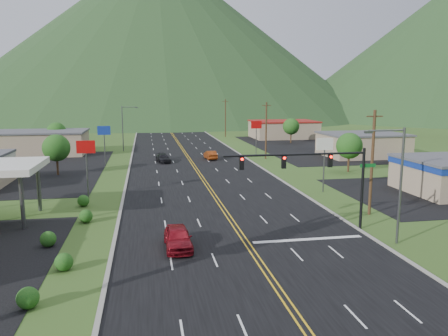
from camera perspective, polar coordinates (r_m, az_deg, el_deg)
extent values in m
plane|color=#324A1A|center=(23.87, 9.93, -19.23)|extent=(500.00, 500.00, 0.00)
cube|color=black|center=(23.87, 9.93, -19.23)|extent=(20.00, 460.00, 0.04)
cylinder|color=black|center=(38.88, 17.60, -2.61)|extent=(0.24, 0.24, 7.00)
cylinder|color=black|center=(35.95, 9.35, 1.76)|extent=(12.00, 0.18, 0.18)
cube|color=#0C591E|center=(38.71, 18.27, 0.31)|extent=(1.40, 0.06, 0.30)
cube|color=black|center=(37.14, 13.69, 0.93)|extent=(0.35, 0.28, 1.05)
sphere|color=#FF0C05|center=(36.93, 13.83, 1.42)|extent=(0.22, 0.22, 0.22)
cube|color=black|center=(35.72, 7.81, 0.77)|extent=(0.35, 0.28, 1.05)
sphere|color=#FF0C05|center=(35.49, 7.91, 1.29)|extent=(0.22, 0.22, 0.22)
cube|color=black|center=(34.80, 2.32, 0.62)|extent=(0.35, 0.28, 1.05)
sphere|color=#FF0C05|center=(34.57, 2.39, 1.15)|extent=(0.22, 0.22, 0.22)
cylinder|color=#59595E|center=(35.80, 22.06, -2.28)|extent=(0.20, 0.20, 9.00)
cylinder|color=#59595E|center=(34.46, 20.48, 4.62)|extent=(2.88, 0.12, 0.12)
cube|color=#59595E|center=(33.75, 18.36, 4.47)|extent=(0.60, 0.25, 0.18)
cylinder|color=#59595E|center=(89.93, -13.10, 5.00)|extent=(0.20, 0.20, 9.00)
cylinder|color=#59595E|center=(89.64, -12.28, 7.77)|extent=(2.88, 0.12, 0.12)
cube|color=#59595E|center=(89.60, -11.35, 7.74)|extent=(0.60, 0.25, 0.18)
cylinder|color=#59595E|center=(40.96, -24.88, -3.89)|extent=(0.36, 0.36, 5.00)
cylinder|color=#59595E|center=(46.65, -23.05, -2.19)|extent=(0.36, 0.36, 5.00)
cube|color=tan|center=(90.41, -23.29, 2.96)|extent=(18.00, 11.00, 4.20)
cube|color=#4C4C51|center=(90.21, -23.39, 4.38)|extent=(18.40, 11.40, 0.30)
cube|color=tan|center=(84.88, 17.61, 2.84)|extent=(14.00, 11.00, 4.00)
cube|color=#4C4C51|center=(84.66, 17.69, 4.28)|extent=(14.40, 11.40, 0.30)
cube|color=tan|center=(115.52, 7.75, 4.96)|extent=(16.00, 12.00, 4.20)
cube|color=maroon|center=(115.36, 7.78, 6.08)|extent=(16.40, 12.40, 0.30)
cylinder|color=#59595E|center=(50.78, -17.42, -0.94)|extent=(0.16, 0.16, 5.00)
cube|color=#B00A0A|center=(50.31, -17.60, 2.64)|extent=(2.00, 0.18, 1.40)
cylinder|color=#59595E|center=(72.41, -15.30, 2.23)|extent=(0.16, 0.16, 5.00)
cube|color=navy|center=(72.08, -15.41, 4.76)|extent=(2.00, 0.18, 1.40)
cylinder|color=#59595E|center=(52.54, 12.90, -0.39)|extent=(0.16, 0.16, 5.00)
cube|color=white|center=(52.08, 13.03, 3.08)|extent=(2.00, 0.18, 1.40)
cylinder|color=#59595E|center=(82.63, 4.22, 3.44)|extent=(0.16, 0.16, 5.00)
cube|color=#B00A0A|center=(82.34, 4.25, 5.65)|extent=(2.00, 0.18, 1.40)
cylinder|color=#382314|center=(66.51, -20.93, 0.43)|extent=(0.30, 0.30, 3.00)
sphere|color=#154A16|center=(66.19, -21.06, 2.48)|extent=(3.84, 3.84, 3.84)
cylinder|color=#382314|center=(93.75, -20.94, 2.95)|extent=(0.30, 0.30, 3.00)
sphere|color=#154A16|center=(93.52, -21.03, 4.41)|extent=(3.84, 3.84, 3.84)
cylinder|color=#382314|center=(67.18, 15.95, 0.78)|extent=(0.30, 0.30, 3.00)
sphere|color=#154A16|center=(66.87, 16.05, 2.81)|extent=(3.84, 3.84, 3.84)
cylinder|color=#382314|center=(103.61, 8.73, 4.07)|extent=(0.30, 0.30, 3.00)
sphere|color=#154A16|center=(103.40, 8.76, 5.39)|extent=(3.84, 3.84, 3.84)
cylinder|color=#382314|center=(43.49, 18.77, 0.60)|extent=(0.28, 0.28, 10.00)
cube|color=#382314|center=(43.05, 19.09, 6.40)|extent=(1.60, 0.12, 0.12)
cylinder|color=#382314|center=(77.71, 5.52, 4.88)|extent=(0.28, 0.28, 10.00)
cube|color=#382314|center=(77.46, 5.57, 8.12)|extent=(1.60, 0.12, 0.12)
cylinder|color=#382314|center=(116.63, 0.18, 6.52)|extent=(0.28, 0.28, 10.00)
cube|color=#382314|center=(116.47, 0.18, 8.68)|extent=(1.60, 0.12, 0.12)
cylinder|color=#382314|center=(156.10, -2.48, 7.32)|extent=(0.28, 0.28, 10.00)
cube|color=#382314|center=(155.97, -2.49, 8.94)|extent=(1.60, 0.12, 0.12)
cone|color=#173116|center=(241.66, -8.72, 16.98)|extent=(220.00, 220.00, 85.00)
imported|color=maroon|center=(33.17, -6.04, -9.10)|extent=(2.03, 4.88, 1.65)
imported|color=black|center=(74.19, -7.95, 1.24)|extent=(2.66, 4.94, 1.36)
imported|color=maroon|center=(77.02, -1.78, 1.69)|extent=(1.93, 4.65, 1.50)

